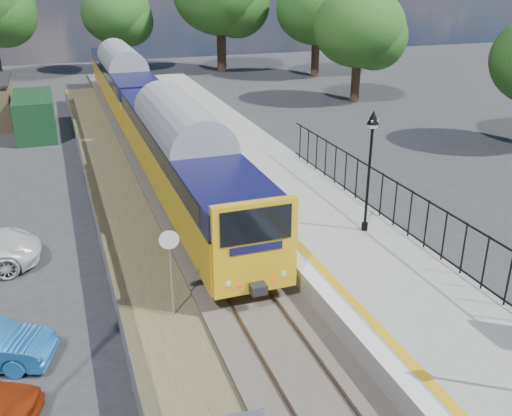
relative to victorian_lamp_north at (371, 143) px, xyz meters
name	(u,v)px	position (x,y,z in m)	size (l,w,h in m)	color
ground	(298,379)	(-5.30, -6.00, -4.30)	(120.00, 120.00, 0.00)	#2D2D30
track_bed	(194,232)	(-5.77, 3.67, -4.21)	(5.90, 80.00, 0.29)	#473F38
platform	(315,224)	(-1.10, 2.00, -3.85)	(5.00, 70.00, 0.90)	gray
platform_edge	(268,221)	(-3.16, 2.00, -3.39)	(0.90, 70.00, 0.01)	silver
victorian_lamp_north	(371,143)	(0.00, 0.00, 0.00)	(0.44, 0.44, 4.60)	black
palisade_fence	(459,244)	(1.25, -3.76, -2.46)	(0.12, 26.00, 2.00)	black
wire_fence	(94,212)	(-9.50, 6.00, -3.70)	(0.06, 52.00, 1.20)	#999EA3
tree_line	(123,12)	(-3.90, 36.00, 2.31)	(56.80, 43.80, 11.88)	#332319
train	(144,105)	(-5.30, 17.83, -1.96)	(2.82, 40.83, 3.51)	gold
speed_sign	(170,259)	(-7.80, -2.02, -2.25)	(0.60, 0.14, 2.98)	#999EA3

